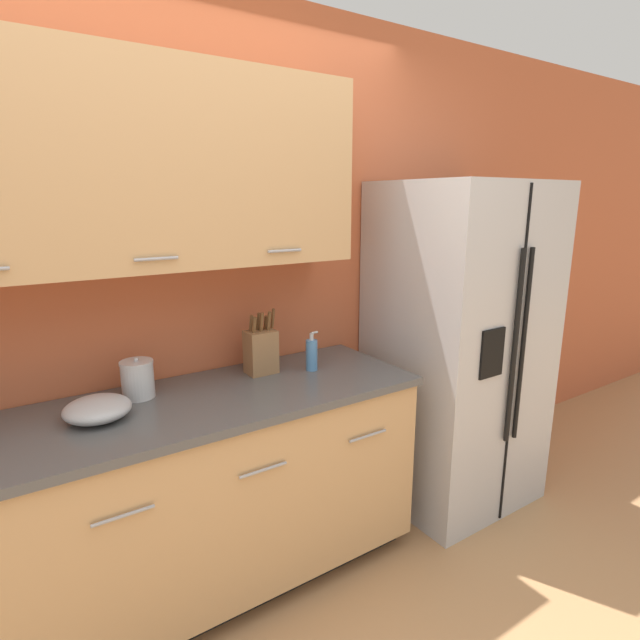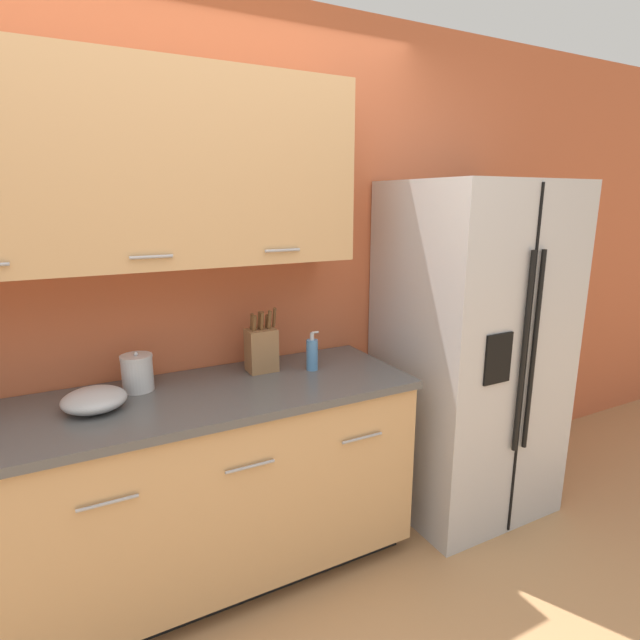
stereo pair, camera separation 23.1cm
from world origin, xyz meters
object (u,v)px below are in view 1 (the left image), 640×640
(soap_dispenser, at_px, (312,354))
(steel_canister, at_px, (138,379))
(knife_block, at_px, (261,350))
(mixing_bowl, at_px, (98,409))
(refrigerator, at_px, (457,346))

(soap_dispenser, bearing_deg, steel_canister, 171.98)
(soap_dispenser, bearing_deg, knife_block, 155.84)
(soap_dispenser, bearing_deg, mixing_bowl, -178.33)
(knife_block, bearing_deg, soap_dispenser, -24.16)
(soap_dispenser, relative_size, steel_canister, 1.09)
(mixing_bowl, bearing_deg, knife_block, 9.65)
(knife_block, relative_size, steel_canister, 1.73)
(refrigerator, xyz_separation_m, knife_block, (-1.13, 0.19, 0.12))
(steel_canister, bearing_deg, refrigerator, -6.88)
(refrigerator, distance_m, knife_block, 1.16)
(steel_canister, bearing_deg, soap_dispenser, -8.02)
(knife_block, relative_size, mixing_bowl, 1.24)
(soap_dispenser, distance_m, mixing_bowl, 0.96)
(knife_block, relative_size, soap_dispenser, 1.59)
(knife_block, bearing_deg, steel_canister, 178.82)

